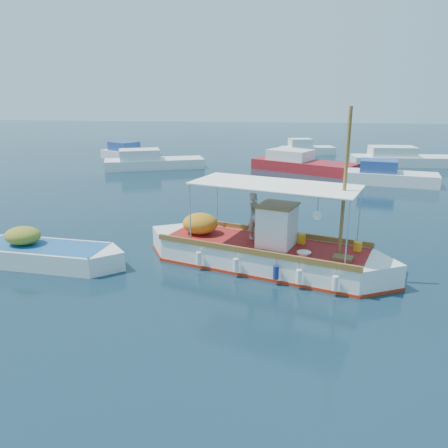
# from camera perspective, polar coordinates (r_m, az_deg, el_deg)

# --- Properties ---
(ground) EXTENTS (160.00, 160.00, 0.00)m
(ground) POSITION_cam_1_polar(r_m,az_deg,el_deg) (15.39, 4.08, -5.91)
(ground) COLOR black
(ground) RESTS_ON ground
(fishing_caique) EXTENTS (8.93, 4.60, 5.74)m
(fishing_caique) POSITION_cam_1_polar(r_m,az_deg,el_deg) (15.55, 4.97, -3.69)
(fishing_caique) COLOR white
(fishing_caique) RESTS_ON ground
(dinghy) EXTENTS (6.25, 2.16, 1.53)m
(dinghy) POSITION_cam_1_polar(r_m,az_deg,el_deg) (17.04, -22.58, -3.78)
(dinghy) COLOR white
(dinghy) RESTS_ON ground
(bg_boat_nw) EXTENTS (8.20, 4.99, 1.80)m
(bg_boat_nw) POSITION_cam_1_polar(r_m,az_deg,el_deg) (36.18, -9.45, 7.90)
(bg_boat_nw) COLOR silver
(bg_boat_nw) RESTS_ON ground
(bg_boat_n) EXTENTS (8.39, 6.31, 1.80)m
(bg_boat_n) POSITION_cam_1_polar(r_m,az_deg,el_deg) (35.29, 9.99, 7.65)
(bg_boat_n) COLOR maroon
(bg_boat_n) RESTS_ON ground
(bg_boat_ne) EXTENTS (6.20, 3.38, 1.80)m
(bg_boat_ne) POSITION_cam_1_polar(r_m,az_deg,el_deg) (31.63, 20.69, 5.80)
(bg_boat_ne) COLOR silver
(bg_boat_ne) RESTS_ON ground
(bg_boat_e) EXTENTS (9.24, 3.03, 1.80)m
(bg_boat_e) POSITION_cam_1_polar(r_m,az_deg,el_deg) (40.34, 22.51, 7.76)
(bg_boat_e) COLOR silver
(bg_boat_e) RESTS_ON ground
(bg_boat_far_w) EXTENTS (6.24, 4.99, 1.80)m
(bg_boat_far_w) POSITION_cam_1_polar(r_m,az_deg,el_deg) (41.68, -12.27, 8.90)
(bg_boat_far_w) COLOR silver
(bg_boat_far_w) RESTS_ON ground
(bg_boat_far_n) EXTENTS (5.51, 3.18, 1.80)m
(bg_boat_far_n) POSITION_cam_1_polar(r_m,az_deg,el_deg) (44.70, 10.65, 9.50)
(bg_boat_far_n) COLOR silver
(bg_boat_far_n) RESTS_ON ground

